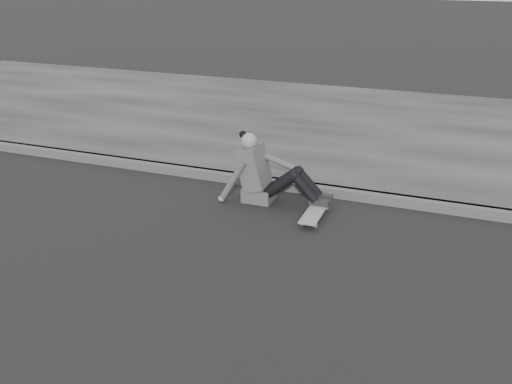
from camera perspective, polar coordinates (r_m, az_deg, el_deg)
ground at (r=4.98m, az=12.73°, el=-12.98°), size 80.00×80.00×0.00m
curb at (r=7.21m, az=15.94°, el=-1.09°), size 24.00×0.16×0.12m
sidewalk at (r=10.06m, az=17.72°, el=5.38°), size 24.00×6.00×0.12m
skateboard at (r=6.72m, az=5.96°, el=-1.97°), size 0.20×0.78×0.09m
seated_woman at (r=7.03m, az=0.80°, el=1.83°), size 1.38×0.46×0.88m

